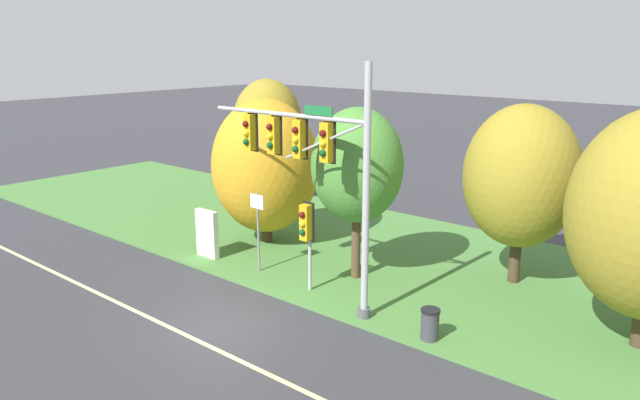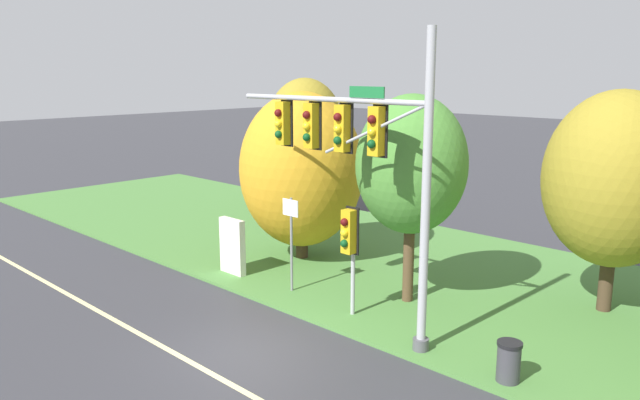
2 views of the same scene
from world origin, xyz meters
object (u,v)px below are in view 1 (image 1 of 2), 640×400
object	(u,v)px
tree_mid_verge	(522,177)
trash_bin	(430,324)
pedestrian_signal_near_kerb	(306,228)
tree_left_of_mast	(265,166)
tree_behind_signpost	(357,166)
info_kiosk	(207,234)
traffic_signal_mast	(312,158)
route_sign_post	(258,222)
tree_nearest_road	(267,122)

from	to	relation	value
tree_mid_verge	trash_bin	world-z (taller)	tree_mid_verge
trash_bin	pedestrian_signal_near_kerb	bearing A→B (deg)	175.79
tree_left_of_mast	tree_behind_signpost	world-z (taller)	tree_behind_signpost
info_kiosk	pedestrian_signal_near_kerb	bearing A→B (deg)	-0.97
traffic_signal_mast	tree_mid_verge	xyz separation A→B (m)	(4.39, 5.86, -0.96)
route_sign_post	tree_left_of_mast	distance (m)	3.85
pedestrian_signal_near_kerb	tree_nearest_road	bearing A→B (deg)	140.84
tree_mid_verge	info_kiosk	size ratio (longest dim) A/B	3.32
route_sign_post	traffic_signal_mast	bearing A→B (deg)	-12.23
tree_left_of_mast	tree_mid_verge	bearing A→B (deg)	13.60
pedestrian_signal_near_kerb	tree_left_of_mast	size ratio (longest dim) A/B	0.51
trash_bin	traffic_signal_mast	bearing A→B (deg)	-179.47
route_sign_post	tree_behind_signpost	xyz separation A→B (m)	(3.13, 1.84, 2.21)
tree_nearest_road	pedestrian_signal_near_kerb	bearing A→B (deg)	-39.16
traffic_signal_mast	info_kiosk	xyz separation A→B (m)	(-5.96, 0.50, -3.84)
traffic_signal_mast	tree_left_of_mast	size ratio (longest dim) A/B	1.28
info_kiosk	traffic_signal_mast	bearing A→B (deg)	-4.83
pedestrian_signal_near_kerb	tree_nearest_road	size ratio (longest dim) A/B	0.48
pedestrian_signal_near_kerb	info_kiosk	distance (m)	5.50
pedestrian_signal_near_kerb	info_kiosk	size ratio (longest dim) A/B	1.65
trash_bin	tree_left_of_mast	bearing A→B (deg)	161.27
tree_mid_verge	trash_bin	size ratio (longest dim) A/B	6.78
tree_mid_verge	traffic_signal_mast	bearing A→B (deg)	-126.83
tree_mid_verge	trash_bin	xyz separation A→B (m)	(0.04, -5.82, -3.35)
pedestrian_signal_near_kerb	tree_behind_signpost	bearing A→B (deg)	77.45
tree_left_of_mast	info_kiosk	size ratio (longest dim) A/B	3.20
traffic_signal_mast	tree_behind_signpost	bearing A→B (deg)	93.29
route_sign_post	pedestrian_signal_near_kerb	bearing A→B (deg)	-6.39
tree_nearest_road	tree_behind_signpost	world-z (taller)	tree_nearest_road
tree_left_of_mast	trash_bin	size ratio (longest dim) A/B	6.54
traffic_signal_mast	tree_left_of_mast	world-z (taller)	traffic_signal_mast
tree_mid_verge	tree_nearest_road	bearing A→B (deg)	170.10
traffic_signal_mast	tree_behind_signpost	xyz separation A→B (m)	(-0.15, 2.55, -0.67)
tree_behind_signpost	trash_bin	xyz separation A→B (m)	(4.58, -2.51, -3.64)
info_kiosk	tree_nearest_road	bearing A→B (deg)	119.74
tree_mid_verge	info_kiosk	bearing A→B (deg)	-152.62
info_kiosk	tree_left_of_mast	bearing A→B (deg)	83.14
tree_behind_signpost	tree_mid_verge	size ratio (longest dim) A/B	0.98
tree_mid_verge	info_kiosk	xyz separation A→B (m)	(-10.35, -5.36, -2.88)
route_sign_post	trash_bin	distance (m)	7.87
traffic_signal_mast	tree_left_of_mast	xyz separation A→B (m)	(-5.61, 3.45, -1.51)
tree_nearest_road	tree_mid_verge	distance (m)	15.13
route_sign_post	trash_bin	bearing A→B (deg)	-4.96
traffic_signal_mast	pedestrian_signal_near_kerb	world-z (taller)	traffic_signal_mast
traffic_signal_mast	tree_nearest_road	world-z (taller)	traffic_signal_mast
traffic_signal_mast	trash_bin	xyz separation A→B (m)	(4.43, 0.04, -4.31)
route_sign_post	tree_behind_signpost	distance (m)	4.25
traffic_signal_mast	tree_nearest_road	bearing A→B (deg)	141.15
tree_behind_signpost	tree_mid_verge	world-z (taller)	tree_mid_verge
route_sign_post	tree_mid_verge	bearing A→B (deg)	33.93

